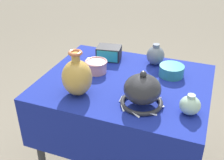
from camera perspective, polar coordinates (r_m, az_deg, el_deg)
display_table at (r=1.65m, az=2.41°, el=-3.18°), size 0.95×0.78×0.76m
vase_tall_bulbous at (r=1.46m, az=-7.12°, el=0.63°), size 0.16×0.16×0.25m
vase_dome_bell at (r=1.38m, az=6.16°, el=-2.30°), size 0.23×0.23×0.19m
mosaic_tile_box at (r=1.85m, az=-0.63°, el=5.52°), size 0.17×0.14×0.09m
jar_round_celadon at (r=1.38m, az=15.57°, el=-4.91°), size 0.10×0.10×0.10m
pot_squat_teal at (r=1.69m, az=12.00°, el=1.86°), size 0.15×0.15×0.07m
cup_wide_rose at (r=1.69m, az=-3.21°, el=2.86°), size 0.14×0.14×0.08m
jar_round_slate at (r=1.80m, az=8.82°, el=5.00°), size 0.11×0.11×0.14m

